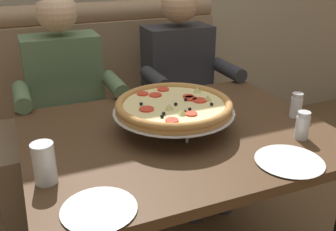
# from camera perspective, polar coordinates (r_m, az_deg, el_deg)

# --- Properties ---
(booth_bench) EXTENTS (1.52, 0.78, 1.13)m
(booth_bench) POSITION_cam_1_polar(r_m,az_deg,el_deg) (2.51, -7.35, -0.82)
(booth_bench) COLOR #937556
(booth_bench) RESTS_ON ground_plane
(dining_table) EXTENTS (1.23, 0.96, 0.75)m
(dining_table) POSITION_cam_1_polar(r_m,az_deg,el_deg) (1.59, 1.72, -5.22)
(dining_table) COLOR #4C331E
(dining_table) RESTS_ON ground_plane
(diner_left) EXTENTS (0.54, 0.64, 1.27)m
(diner_left) POSITION_cam_1_polar(r_m,az_deg,el_deg) (2.09, -14.81, 2.71)
(diner_left) COLOR #2D3342
(diner_left) RESTS_ON ground_plane
(diner_right) EXTENTS (0.54, 0.64, 1.27)m
(diner_right) POSITION_cam_1_polar(r_m,az_deg,el_deg) (2.27, 2.49, 5.18)
(diner_right) COLOR #2D3342
(diner_right) RESTS_ON ground_plane
(pizza) EXTENTS (0.50, 0.50, 0.14)m
(pizza) POSITION_cam_1_polar(r_m,az_deg,el_deg) (1.53, 0.89, 1.43)
(pizza) COLOR silver
(pizza) RESTS_ON dining_table
(shaker_oregano) EXTENTS (0.05, 0.05, 0.11)m
(shaker_oregano) POSITION_cam_1_polar(r_m,az_deg,el_deg) (1.76, 18.74, 1.24)
(shaker_oregano) COLOR white
(shaker_oregano) RESTS_ON dining_table
(shaker_pepper_flakes) EXTENTS (0.05, 0.05, 0.11)m
(shaker_pepper_flakes) POSITION_cam_1_polar(r_m,az_deg,el_deg) (1.57, 19.58, -1.68)
(shaker_pepper_flakes) COLOR white
(shaker_pepper_flakes) RESTS_ON dining_table
(plate_near_left) EXTENTS (0.24, 0.24, 0.02)m
(plate_near_left) POSITION_cam_1_polar(r_m,az_deg,el_deg) (1.40, 17.84, -6.33)
(plate_near_left) COLOR white
(plate_near_left) RESTS_ON dining_table
(plate_near_right) EXTENTS (0.22, 0.22, 0.02)m
(plate_near_right) POSITION_cam_1_polar(r_m,az_deg,el_deg) (1.12, -10.38, -13.46)
(plate_near_right) COLOR white
(plate_near_right) RESTS_ON dining_table
(drinking_glass) EXTENTS (0.07, 0.07, 0.14)m
(drinking_glass) POSITION_cam_1_polar(r_m,az_deg,el_deg) (1.26, -18.10, -7.22)
(drinking_glass) COLOR silver
(drinking_glass) RESTS_ON dining_table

